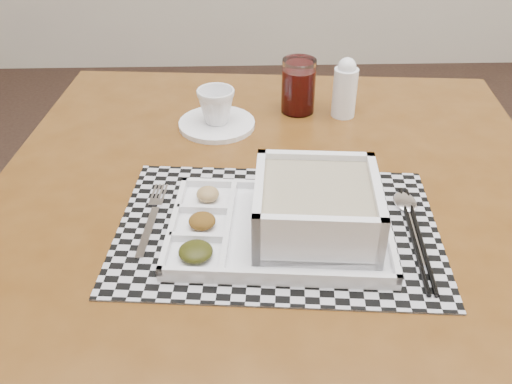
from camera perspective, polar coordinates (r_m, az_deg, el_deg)
dining_table at (r=0.99m, az=1.70°, el=-2.97°), size 1.02×1.02×0.71m
placemat at (r=0.85m, az=2.18°, el=-3.63°), size 0.50×0.36×0.00m
serving_tray at (r=0.82m, az=4.78°, el=-2.35°), size 0.34×0.25×0.09m
fork at (r=0.89m, az=-10.44°, el=-2.44°), size 0.03×0.19×0.00m
spoon at (r=0.92m, az=14.80°, el=-1.46°), size 0.04×0.18×0.01m
chopsticks at (r=0.86m, az=15.74°, el=-4.34°), size 0.04×0.24×0.01m
saucer at (r=1.13m, az=-3.93°, el=6.80°), size 0.15×0.15×0.01m
cup at (r=1.11m, az=-4.01°, el=8.58°), size 0.09×0.09×0.07m
juice_glass at (r=1.17m, az=4.26°, el=10.35°), size 0.07×0.07×0.11m
creamer_bottle at (r=1.16m, az=8.89°, el=10.21°), size 0.05×0.05×0.12m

